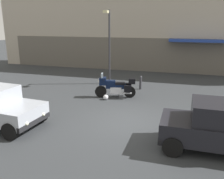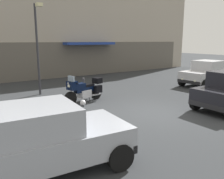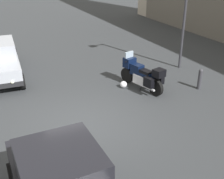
{
  "view_description": "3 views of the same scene",
  "coord_description": "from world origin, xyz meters",
  "px_view_note": "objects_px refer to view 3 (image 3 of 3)",
  "views": [
    {
      "loc": [
        1.92,
        -9.18,
        4.03
      ],
      "look_at": [
        -1.17,
        1.29,
        0.99
      ],
      "focal_mm": 38.61,
      "sensor_mm": 36.0,
      "label": 1
    },
    {
      "loc": [
        -6.71,
        -6.71,
        2.94
      ],
      "look_at": [
        -1.24,
        1.27,
        0.92
      ],
      "focal_mm": 37.82,
      "sensor_mm": 36.0,
      "label": 2
    },
    {
      "loc": [
        7.42,
        -2.46,
        4.94
      ],
      "look_at": [
        -0.32,
        1.33,
        0.87
      ],
      "focal_mm": 46.48,
      "sensor_mm": 36.0,
      "label": 3
    }
  ],
  "objects_px": {
    "streetlamp_curbside": "(183,4)",
    "bollard_curbside": "(200,78)",
    "motorcycle": "(142,74)",
    "helmet": "(124,84)"
  },
  "relations": [
    {
      "from": "motorcycle",
      "to": "bollard_curbside",
      "type": "xyz_separation_m",
      "value": [
        1.01,
        2.07,
        -0.17
      ]
    },
    {
      "from": "motorcycle",
      "to": "streetlamp_curbside",
      "type": "relative_size",
      "value": 0.46
    },
    {
      "from": "motorcycle",
      "to": "bollard_curbside",
      "type": "bearing_deg",
      "value": -129.23
    },
    {
      "from": "helmet",
      "to": "bollard_curbside",
      "type": "xyz_separation_m",
      "value": [
        1.43,
        2.65,
        0.31
      ]
    },
    {
      "from": "motorcycle",
      "to": "streetlamp_curbside",
      "type": "height_order",
      "value": "streetlamp_curbside"
    },
    {
      "from": "streetlamp_curbside",
      "to": "bollard_curbside",
      "type": "height_order",
      "value": "streetlamp_curbside"
    },
    {
      "from": "streetlamp_curbside",
      "to": "helmet",
      "type": "bearing_deg",
      "value": -75.67
    },
    {
      "from": "motorcycle",
      "to": "bollard_curbside",
      "type": "distance_m",
      "value": 2.31
    },
    {
      "from": "bollard_curbside",
      "to": "streetlamp_curbside",
      "type": "bearing_deg",
      "value": 163.72
    },
    {
      "from": "helmet",
      "to": "bollard_curbside",
      "type": "relative_size",
      "value": 0.33
    }
  ]
}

